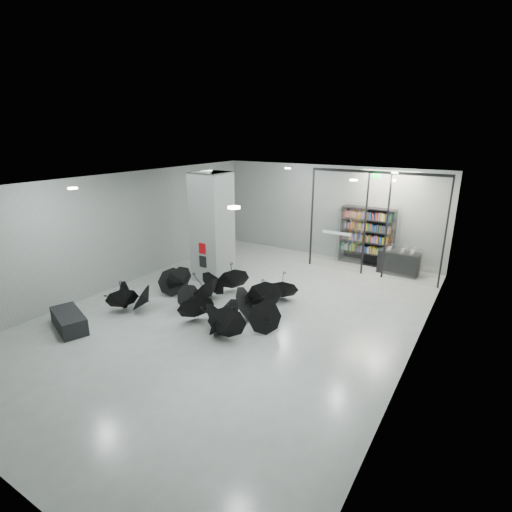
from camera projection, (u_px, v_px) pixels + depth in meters
The scene contains 10 objects.
room at pixel (237, 223), 11.21m from camera, with size 14.00×14.02×4.01m.
column at pixel (212, 227), 14.34m from camera, with size 1.20×1.20×4.00m, color slate.
fire_cabinet at pixel (202, 248), 14.04m from camera, with size 0.28×0.04×0.38m, color #A50A07.
info_panel at pixel (203, 262), 14.19m from camera, with size 0.30×0.03×0.42m, color black.
exit_sign at pixel (376, 176), 14.00m from camera, with size 0.30×0.06×0.15m, color #0CE533.
glass_partition at pixel (373, 220), 14.66m from camera, with size 5.06×0.08×4.00m.
bench at pixel (69, 321), 11.07m from camera, with size 1.52×0.65×0.49m, color black.
bookshelf at pixel (367, 236), 16.24m from camera, with size 2.19×0.44×2.41m, color black, non-canonical shape.
shop_counter at pixel (399, 263), 15.30m from camera, with size 1.51×0.60×0.91m, color black.
umbrella_cluster at pixel (210, 303), 12.00m from camera, with size 5.56×4.75×1.32m.
Camera 1 is at (6.24, -9.03, 5.34)m, focal length 27.49 mm.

